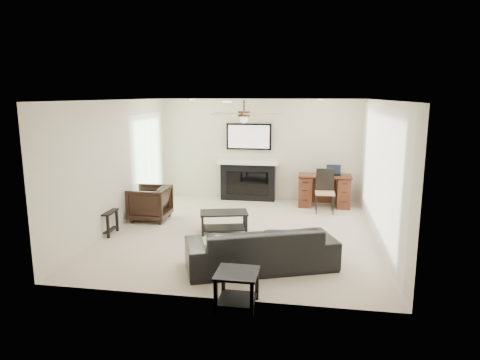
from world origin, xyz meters
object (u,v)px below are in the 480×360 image
(armchair, at_px, (150,203))
(coffee_table, at_px, (224,222))
(desk, at_px, (324,191))
(sofa, at_px, (261,247))
(fireplace_unit, at_px, (248,162))

(armchair, bearing_deg, coffee_table, 71.50)
(armchair, distance_m, coffee_table, 1.79)
(coffee_table, distance_m, desk, 3.00)
(armchair, bearing_deg, sofa, 49.84)
(sofa, xyz_separation_m, armchair, (-2.60, 2.15, 0.03))
(sofa, distance_m, armchair, 3.37)
(sofa, relative_size, armchair, 2.83)
(coffee_table, bearing_deg, sofa, -75.18)
(coffee_table, bearing_deg, desk, 35.03)
(fireplace_unit, height_order, desk, fireplace_unit)
(sofa, distance_m, fireplace_unit, 4.35)
(sofa, bearing_deg, fireplace_unit, -99.62)
(armchair, xyz_separation_m, fireplace_unit, (1.78, 2.08, 0.59))
(sofa, xyz_separation_m, desk, (1.04, 3.88, 0.05))
(armchair, height_order, fireplace_unit, fireplace_unit)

